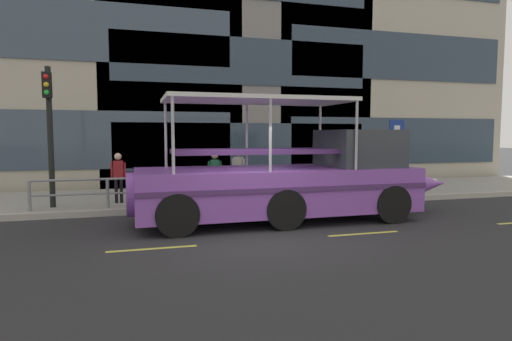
# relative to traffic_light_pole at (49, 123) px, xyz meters

# --- Properties ---
(ground_plane) EXTENTS (120.00, 120.00, 0.00)m
(ground_plane) POSITION_rel_traffic_light_pole_xyz_m (5.03, -3.93, -2.65)
(ground_plane) COLOR #2B2B2D
(sidewalk) EXTENTS (32.00, 4.80, 0.18)m
(sidewalk) POSITION_rel_traffic_light_pole_xyz_m (5.03, 1.67, -2.56)
(sidewalk) COLOR #99968E
(sidewalk) RESTS_ON ground_plane
(curb_edge) EXTENTS (32.00, 0.18, 0.18)m
(curb_edge) POSITION_rel_traffic_light_pole_xyz_m (5.03, -0.82, -2.56)
(curb_edge) COLOR #B2ADA3
(curb_edge) RESTS_ON ground_plane
(lane_centreline) EXTENTS (25.80, 0.12, 0.01)m
(lane_centreline) POSITION_rel_traffic_light_pole_xyz_m (5.03, -4.79, -2.65)
(lane_centreline) COLOR #DBD64C
(lane_centreline) RESTS_ON ground_plane
(curb_guardrail) EXTENTS (12.44, 0.09, 0.88)m
(curb_guardrail) POSITION_rel_traffic_light_pole_xyz_m (5.68, -0.48, -1.88)
(curb_guardrail) COLOR gray
(curb_guardrail) RESTS_ON sidewalk
(traffic_light_pole) EXTENTS (0.24, 0.46, 4.08)m
(traffic_light_pole) POSITION_rel_traffic_light_pole_xyz_m (0.00, 0.00, 0.00)
(traffic_light_pole) COLOR black
(traffic_light_pole) RESTS_ON sidewalk
(parking_sign) EXTENTS (0.60, 0.12, 2.66)m
(parking_sign) POSITION_rel_traffic_light_pole_xyz_m (11.44, -0.05, -0.67)
(parking_sign) COLOR #4C4F54
(parking_sign) RESTS_ON sidewalk
(duck_tour_boat) EXTENTS (9.22, 2.57, 3.25)m
(duck_tour_boat) POSITION_rel_traffic_light_pole_xyz_m (6.51, -2.76, -1.59)
(duck_tour_boat) COLOR purple
(duck_tour_boat) RESTS_ON ground_plane
(pedestrian_near_bow) EXTENTS (0.31, 0.35, 1.52)m
(pedestrian_near_bow) POSITION_rel_traffic_light_pole_xyz_m (9.82, 0.24, -1.55)
(pedestrian_near_bow) COLOR black
(pedestrian_near_bow) RESTS_ON sidewalk
(pedestrian_mid_left) EXTENTS (0.39, 0.32, 1.61)m
(pedestrian_mid_left) POSITION_rel_traffic_light_pole_xyz_m (5.74, 0.62, -1.50)
(pedestrian_mid_left) COLOR black
(pedestrian_mid_left) RESTS_ON sidewalk
(pedestrian_mid_right) EXTENTS (0.44, 0.21, 1.53)m
(pedestrian_mid_right) POSITION_rel_traffic_light_pole_xyz_m (4.88, 0.35, -1.55)
(pedestrian_mid_right) COLOR #47423D
(pedestrian_mid_right) RESTS_ON sidewalk
(pedestrian_near_stern) EXTENTS (0.45, 0.21, 1.56)m
(pedestrian_near_stern) POSITION_rel_traffic_light_pole_xyz_m (1.84, 0.35, -1.53)
(pedestrian_near_stern) COLOR black
(pedestrian_near_stern) RESTS_ON sidewalk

